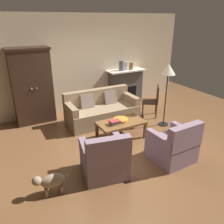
{
  "coord_description": "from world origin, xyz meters",
  "views": [
    {
      "loc": [
        -2.28,
        -3.84,
        2.65
      ],
      "look_at": [
        0.12,
        0.6,
        0.55
      ],
      "focal_mm": 36.24,
      "sensor_mm": 36.0,
      "label": 1
    }
  ],
  "objects_px": {
    "book_stack": "(115,122)",
    "mantel_vase_cream": "(126,66)",
    "side_chair_wooden": "(153,99)",
    "dog": "(51,181)",
    "floor_lamp": "(168,73)",
    "armchair_near_left": "(105,159)",
    "fireplace": "(126,86)",
    "armoire": "(32,86)",
    "couch": "(101,111)",
    "armchair_near_right": "(174,146)",
    "mantel_vase_slate": "(121,66)",
    "coffee_table": "(121,124)",
    "fruit_bowl": "(121,120)",
    "mantel_vase_bronze": "(131,66)"
  },
  "relations": [
    {
      "from": "book_stack",
      "to": "armchair_near_right",
      "type": "xyz_separation_m",
      "value": [
        0.64,
        -1.24,
        -0.15
      ]
    },
    {
      "from": "fruit_bowl",
      "to": "dog",
      "type": "distance_m",
      "value": 2.24
    },
    {
      "from": "book_stack",
      "to": "mantel_vase_cream",
      "type": "bearing_deg",
      "value": 53.01
    },
    {
      "from": "couch",
      "to": "coffee_table",
      "type": "height_order",
      "value": "couch"
    },
    {
      "from": "mantel_vase_slate",
      "to": "mantel_vase_cream",
      "type": "relative_size",
      "value": 1.13
    },
    {
      "from": "mantel_vase_cream",
      "to": "mantel_vase_slate",
      "type": "bearing_deg",
      "value": 180.0
    },
    {
      "from": "side_chair_wooden",
      "to": "dog",
      "type": "relative_size",
      "value": 1.58
    },
    {
      "from": "armoire",
      "to": "mantel_vase_bronze",
      "type": "height_order",
      "value": "armoire"
    },
    {
      "from": "couch",
      "to": "mantel_vase_cream",
      "type": "distance_m",
      "value": 1.93
    },
    {
      "from": "coffee_table",
      "to": "mantel_vase_bronze",
      "type": "height_order",
      "value": "mantel_vase_bronze"
    },
    {
      "from": "armoire",
      "to": "floor_lamp",
      "type": "bearing_deg",
      "value": -32.52
    },
    {
      "from": "floor_lamp",
      "to": "armchair_near_right",
      "type": "bearing_deg",
      "value": -124.15
    },
    {
      "from": "fireplace",
      "to": "armchair_near_right",
      "type": "xyz_separation_m",
      "value": [
        -0.92,
        -3.33,
        -0.25
      ]
    },
    {
      "from": "fireplace",
      "to": "book_stack",
      "type": "xyz_separation_m",
      "value": [
        -1.56,
        -2.09,
        -0.1
      ]
    },
    {
      "from": "mantel_vase_slate",
      "to": "armchair_near_right",
      "type": "distance_m",
      "value": 3.52
    },
    {
      "from": "armchair_near_left",
      "to": "side_chair_wooden",
      "type": "bearing_deg",
      "value": 35.74
    },
    {
      "from": "armoire",
      "to": "armchair_near_left",
      "type": "relative_size",
      "value": 2.21
    },
    {
      "from": "mantel_vase_cream",
      "to": "floor_lamp",
      "type": "distance_m",
      "value": 1.95
    },
    {
      "from": "mantel_vase_slate",
      "to": "side_chair_wooden",
      "type": "xyz_separation_m",
      "value": [
        0.3,
        -1.31,
        -0.76
      ]
    },
    {
      "from": "fruit_bowl",
      "to": "armoire",
      "type": "bearing_deg",
      "value": 129.22
    },
    {
      "from": "couch",
      "to": "fireplace",
      "type": "bearing_deg",
      "value": 35.68
    },
    {
      "from": "coffee_table",
      "to": "mantel_vase_cream",
      "type": "bearing_deg",
      "value": 55.93
    },
    {
      "from": "mantel_vase_bronze",
      "to": "side_chair_wooden",
      "type": "distance_m",
      "value": 1.49
    },
    {
      "from": "armoire",
      "to": "dog",
      "type": "distance_m",
      "value": 3.15
    },
    {
      "from": "armoire",
      "to": "mantel_vase_bronze",
      "type": "relative_size",
      "value": 9.0
    },
    {
      "from": "fireplace",
      "to": "floor_lamp",
      "type": "xyz_separation_m",
      "value": [
        0.0,
        -1.96,
        0.84
      ]
    },
    {
      "from": "armoire",
      "to": "armchair_near_right",
      "type": "height_order",
      "value": "armoire"
    },
    {
      "from": "side_chair_wooden",
      "to": "armchair_near_left",
      "type": "bearing_deg",
      "value": -144.26
    },
    {
      "from": "book_stack",
      "to": "dog",
      "type": "xyz_separation_m",
      "value": [
        -1.75,
        -1.03,
        -0.22
      ]
    },
    {
      "from": "side_chair_wooden",
      "to": "mantel_vase_cream",
      "type": "bearing_deg",
      "value": 95.24
    },
    {
      "from": "fruit_bowl",
      "to": "mantel_vase_cream",
      "type": "distance_m",
      "value": 2.55
    },
    {
      "from": "mantel_vase_bronze",
      "to": "armchair_near_right",
      "type": "xyz_separation_m",
      "value": [
        -1.1,
        -3.31,
        -0.92
      ]
    },
    {
      "from": "mantel_vase_slate",
      "to": "dog",
      "type": "distance_m",
      "value": 4.52
    },
    {
      "from": "mantel_vase_slate",
      "to": "side_chair_wooden",
      "type": "relative_size",
      "value": 0.34
    },
    {
      "from": "armoire",
      "to": "mantel_vase_cream",
      "type": "height_order",
      "value": "armoire"
    },
    {
      "from": "fireplace",
      "to": "coffee_table",
      "type": "height_order",
      "value": "fireplace"
    },
    {
      "from": "mantel_vase_bronze",
      "to": "armchair_near_left",
      "type": "relative_size",
      "value": 0.25
    },
    {
      "from": "fireplace",
      "to": "armoire",
      "type": "height_order",
      "value": "armoire"
    },
    {
      "from": "side_chair_wooden",
      "to": "dog",
      "type": "xyz_separation_m",
      "value": [
        -3.43,
        -1.79,
        -0.27
      ]
    },
    {
      "from": "fruit_bowl",
      "to": "dog",
      "type": "xyz_separation_m",
      "value": [
        -1.94,
        -1.1,
        -0.21
      ]
    },
    {
      "from": "coffee_table",
      "to": "floor_lamp",
      "type": "xyz_separation_m",
      "value": [
        1.37,
        0.08,
        1.04
      ]
    },
    {
      "from": "mantel_vase_slate",
      "to": "dog",
      "type": "bearing_deg",
      "value": -135.27
    },
    {
      "from": "mantel_vase_slate",
      "to": "armchair_near_right",
      "type": "relative_size",
      "value": 0.35
    },
    {
      "from": "dog",
      "to": "book_stack",
      "type": "bearing_deg",
      "value": 30.46
    },
    {
      "from": "couch",
      "to": "book_stack",
      "type": "distance_m",
      "value": 1.13
    },
    {
      "from": "dog",
      "to": "side_chair_wooden",
      "type": "bearing_deg",
      "value": 27.62
    },
    {
      "from": "mantel_vase_cream",
      "to": "armchair_near_right",
      "type": "xyz_separation_m",
      "value": [
        -0.92,
        -3.31,
        -0.94
      ]
    },
    {
      "from": "armoire",
      "to": "fruit_bowl",
      "type": "bearing_deg",
      "value": -50.78
    },
    {
      "from": "armchair_near_left",
      "to": "fireplace",
      "type": "bearing_deg",
      "value": 52.97
    },
    {
      "from": "side_chair_wooden",
      "to": "mantel_vase_slate",
      "type": "bearing_deg",
      "value": 102.93
    }
  ]
}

